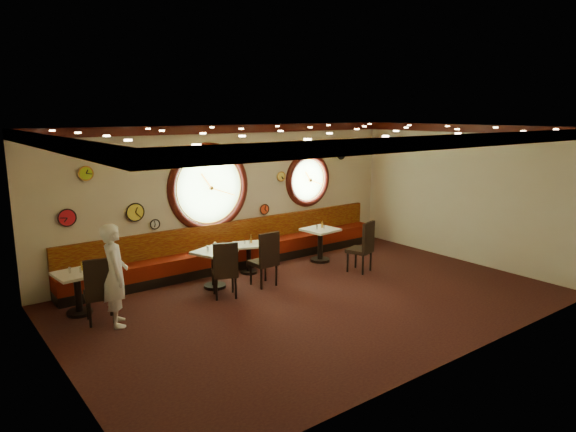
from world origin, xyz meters
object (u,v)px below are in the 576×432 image
Objects in this scene: chair_c at (266,256)px; condiment_b_salt at (208,249)px; condiment_a_pepper at (80,270)px; waiter at (115,275)px; chair_a at (100,286)px; condiment_c_salt at (245,242)px; condiment_d_bottle at (322,224)px; condiment_c_bottle at (251,239)px; condiment_b_pepper at (216,249)px; condiment_d_salt at (317,227)px; table_b at (214,264)px; condiment_a_bottle at (82,266)px; table_a at (78,288)px; chair_d at (364,243)px; condiment_a_salt at (70,270)px; condiment_d_pepper at (324,227)px; table_c at (249,255)px; condiment_b_bottle at (215,246)px; condiment_c_pepper at (249,242)px; chair_b at (225,266)px; table_d at (320,241)px.

chair_c is 1.17m from condiment_b_salt.
waiter is (0.34, -0.80, 0.06)m from condiment_a_pepper.
chair_a reaches higher than condiment_c_salt.
waiter is at bearing -170.91° from condiment_d_bottle.
condiment_b_pepper is at bearing -155.93° from condiment_c_bottle.
condiment_d_salt is 5.05m from waiter.
table_b is 8.86× the size of condiment_d_salt.
condiment_a_bottle is at bearing -177.45° from condiment_c_salt.
table_b is at bearing -4.55° from table_a.
condiment_a_bottle is at bearing 172.02° from condiment_b_pepper.
condiment_a_pepper is (-5.65, 1.23, 0.15)m from chair_d.
chair_c is at bearing -30.50° from condiment_b_pepper.
condiment_d_salt reaches higher than table_a.
waiter is at bearing -65.08° from table_a.
chair_d is 7.75× the size of condiment_a_pepper.
condiment_a_salt is at bearing 161.14° from table_a.
condiment_d_pepper is 0.14m from condiment_d_bottle.
condiment_b_salt is at bearing -179.39° from condiment_d_pepper.
chair_a is at bearing -168.24° from condiment_b_salt.
table_b is at bearing 21.34° from chair_a.
waiter is (0.39, -0.85, 0.38)m from table_a.
condiment_d_salt is 0.06× the size of waiter.
condiment_c_salt is 1.99m from condiment_d_pepper.
condiment_c_salt is at bearing 25.32° from chair_a.
table_c is 3.45m from waiter.
condiment_b_salt is 0.74× the size of condiment_a_bottle.
waiter is at bearing -163.22° from condiment_b_bottle.
condiment_c_pepper is 1.00× the size of condiment_d_pepper.
condiment_d_pepper is (3.08, 0.72, 0.21)m from chair_b.
condiment_a_salt is at bearing -176.95° from condiment_c_salt.
condiment_a_salt is 1.21× the size of condiment_b_pepper.
condiment_d_bottle is (2.00, -0.25, 0.17)m from condiment_c_salt.
condiment_c_bottle is 0.11× the size of waiter.
condiment_b_salt is (-3.25, 1.10, 0.17)m from chair_d.
condiment_d_bottle is at bearing -7.03° from condiment_c_salt.
condiment_b_pepper is at bearing -103.29° from condiment_b_bottle.
condiment_c_salt is 0.90× the size of condiment_d_salt.
table_a is 7.48× the size of condiment_d_salt.
condiment_a_salt reaches higher than condiment_c_salt.
chair_a reaches higher than table_c.
condiment_c_salt is 0.10m from condiment_c_pepper.
condiment_d_pepper is (-0.18, 1.14, 0.19)m from chair_d.
condiment_a_salt is 2.56m from condiment_b_salt.
waiter is at bearing -171.12° from condiment_d_salt.
chair_d is 5.33m from waiter.
table_b is 9.91× the size of condiment_a_pepper.
condiment_b_pepper is at bearing -7.98° from condiment_a_bottle.
condiment_d_salt is 5.26m from condiment_a_bottle.
chair_d is 4.23× the size of condiment_d_bottle.
condiment_a_salt is (-5.58, 0.11, 0.31)m from table_d.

